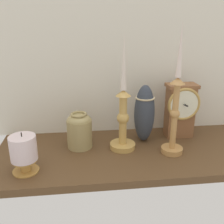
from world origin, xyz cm
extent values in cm
cube|color=#533920|center=(0.00, 0.00, -1.20)|extent=(100.00, 36.00, 2.40)
cube|color=silver|center=(0.00, 18.50, 32.50)|extent=(120.00, 2.00, 65.00)
cube|color=brown|center=(15.02, 9.69, 9.40)|extent=(9.80, 5.85, 18.81)
cube|color=brown|center=(15.02, 9.69, 19.41)|extent=(10.98, 6.55, 1.20)
torus|color=tan|center=(15.02, 6.37, 13.51)|extent=(12.01, 1.09, 12.01)
cylinder|color=#EDEDCD|center=(15.02, 6.27, 13.51)|extent=(10.04, 0.40, 10.04)
cube|color=black|center=(15.02, 5.97, 13.51)|extent=(1.31, 3.87, 0.30)
cylinder|color=tan|center=(-7.52, 1.86, 0.90)|extent=(8.67, 8.67, 1.80)
cylinder|color=tan|center=(-7.52, 1.86, 10.24)|extent=(2.57, 2.57, 16.88)
sphere|color=tan|center=(-7.52, 1.86, 11.08)|extent=(4.11, 4.11, 4.11)
cone|color=tan|center=(-7.52, 1.86, 19.68)|extent=(4.95, 4.95, 2.00)
cone|color=beige|center=(-7.52, 1.86, 29.78)|extent=(2.05, 2.05, 18.20)
cylinder|color=#BA874A|center=(8.27, -3.12, 0.90)|extent=(7.09, 7.09, 1.80)
cylinder|color=#BA874A|center=(8.27, -3.12, 12.60)|extent=(1.97, 1.97, 21.60)
sphere|color=#BA874A|center=(8.27, -3.12, 13.68)|extent=(3.16, 3.16, 3.16)
cone|color=#BA874A|center=(8.27, -3.12, 24.40)|extent=(4.68, 4.68, 2.00)
cone|color=beige|center=(8.27, -3.12, 33.70)|extent=(1.84, 1.84, 16.59)
cylinder|color=#A08E58|center=(-22.03, 4.50, 5.01)|extent=(8.47, 8.47, 10.01)
ellipsoid|color=#A08E58|center=(-22.03, 4.50, 10.01)|extent=(8.05, 8.05, 4.02)
torus|color=#A08E58|center=(-22.03, 4.50, 12.02)|extent=(5.50, 5.50, 0.84)
cylinder|color=#C08D42|center=(-37.81, -9.24, 1.76)|extent=(3.04, 3.04, 3.53)
cylinder|color=#C08D42|center=(-37.81, -9.24, 0.40)|extent=(7.59, 7.59, 0.80)
cylinder|color=#C08D42|center=(-37.81, -9.24, 3.53)|extent=(6.83, 6.83, 0.60)
cylinder|color=silver|center=(-37.81, -9.24, 7.55)|extent=(7.58, 7.58, 7.24)
cylinder|color=black|center=(-37.81, -9.24, 11.77)|extent=(0.30, 0.30, 1.20)
ellipsoid|color=#333A45|center=(0.95, 6.97, 10.39)|extent=(7.21, 7.21, 20.78)
torus|color=#CCB78C|center=(0.95, 6.97, 16.21)|extent=(6.73, 6.73, 0.60)
camera|label=1|loc=(-20.63, -77.94, 42.22)|focal=42.02mm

